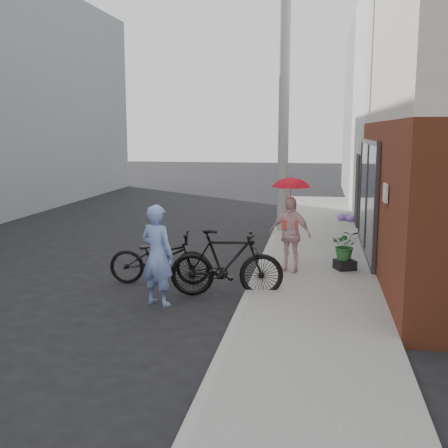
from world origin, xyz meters
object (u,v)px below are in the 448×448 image
(officer, at_px, (157,255))
(bike_right, at_px, (227,263))
(utility_pole, at_px, (284,105))
(kimono_woman, at_px, (290,234))
(bike_left, at_px, (160,258))
(planter, at_px, (345,265))

(officer, xyz_separation_m, bike_right, (1.03, 0.66, -0.25))
(utility_pole, height_order, kimono_woman, utility_pole)
(bike_left, xyz_separation_m, planter, (3.43, 1.20, -0.28))
(officer, xyz_separation_m, bike_left, (-0.33, 1.24, -0.34))
(kimono_woman, bearing_deg, planter, 37.23)
(bike_left, xyz_separation_m, bike_right, (1.36, -0.58, 0.09))
(utility_pole, xyz_separation_m, bike_right, (-0.54, -6.02, -2.91))
(utility_pole, bearing_deg, bike_right, -95.16)
(kimono_woman, bearing_deg, utility_pole, 117.64)
(utility_pole, distance_m, kimono_woman, 5.27)
(utility_pole, height_order, officer, utility_pole)
(utility_pole, relative_size, bike_left, 3.73)
(officer, bearing_deg, planter, -120.05)
(bike_left, bearing_deg, kimono_woman, -75.43)
(bike_left, distance_m, bike_right, 1.48)
(bike_right, distance_m, kimono_woman, 1.81)
(officer, distance_m, planter, 4.00)
(utility_pole, xyz_separation_m, bike_left, (-1.90, -5.44, -3.01))
(planter, bearing_deg, utility_pole, 109.80)
(utility_pole, height_order, bike_left, utility_pole)
(planter, bearing_deg, bike_right, -139.32)
(utility_pole, relative_size, bike_right, 3.60)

